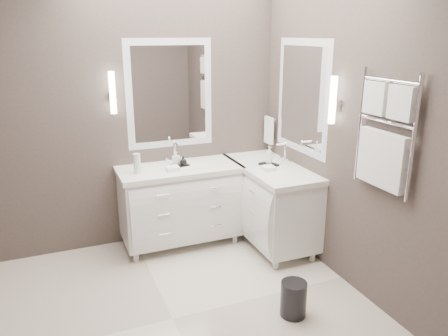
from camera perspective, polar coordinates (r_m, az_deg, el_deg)
name	(u,v)px	position (r m, az deg, el deg)	size (l,w,h in m)	color
floor	(173,319)	(3.65, -6.73, -19.03)	(3.20, 3.00, 0.01)	silver
wall_back	(126,116)	(4.49, -12.63, 6.61)	(3.20, 0.01, 2.70)	#463C38
wall_front	(267,247)	(1.73, 5.67, -10.17)	(3.20, 0.01, 2.70)	#463C38
wall_right	(355,133)	(3.77, 16.69, 4.34)	(0.01, 3.00, 2.70)	#463C38
vanity_back	(180,200)	(4.56, -5.72, -4.22)	(1.24, 0.59, 0.97)	white
vanity_right	(270,199)	(4.59, 6.02, -4.07)	(0.59, 1.24, 0.97)	white
mirror_back	(170,94)	(4.54, -7.09, 9.56)	(0.90, 0.02, 1.10)	white
mirror_right	(302,97)	(4.37, 10.16, 9.13)	(0.02, 0.90, 1.10)	white
sconce_back	(113,93)	(4.36, -14.35, 9.41)	(0.06, 0.06, 0.40)	white
sconce_right	(333,101)	(3.85, 14.02, 8.48)	(0.06, 0.06, 0.40)	white
towel_bar_corner	(269,130)	(4.89, 5.89, 4.99)	(0.03, 0.22, 0.30)	white
towel_ladder	(384,139)	(3.44, 20.17, 3.52)	(0.06, 0.58, 0.90)	white
waste_bin	(293,299)	(3.62, 9.06, -16.52)	(0.21, 0.21, 0.29)	black
amenity_tray_back	(180,166)	(4.43, -5.80, 0.32)	(0.16, 0.12, 0.02)	black
amenity_tray_right	(269,165)	(4.46, 5.88, 0.41)	(0.13, 0.17, 0.03)	black
water_bottle	(137,164)	(4.26, -11.29, 0.57)	(0.07, 0.07, 0.20)	silver
soap_bottle_a	(176,158)	(4.42, -6.27, 1.31)	(0.06, 0.06, 0.13)	white
soap_bottle_b	(183,161)	(4.40, -5.33, 0.97)	(0.07, 0.07, 0.09)	black
soap_bottle_c	(269,155)	(4.43, 5.92, 1.69)	(0.07, 0.07, 0.18)	white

